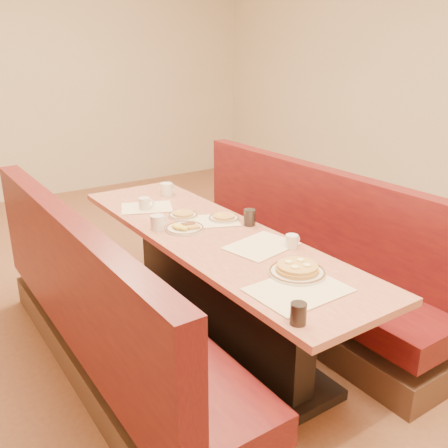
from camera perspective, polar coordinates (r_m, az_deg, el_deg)
ground at (r=3.43m, az=-1.23°, el=-12.83°), size 8.00×8.00×0.00m
room_envelope at (r=2.88m, az=-1.53°, el=21.40°), size 6.04×8.04×2.82m
diner_table at (r=3.24m, az=-1.28°, el=-7.28°), size 0.70×2.50×0.75m
booth_left at (r=2.97m, az=-13.42°, el=-10.97°), size 0.55×2.50×1.05m
booth_right at (r=3.66m, az=8.40°, el=-4.41°), size 0.55×2.50×1.05m
placemat_near_left at (r=2.42m, az=8.51°, el=-7.43°), size 0.46×0.35×0.00m
placemat_near_right at (r=2.90m, az=4.28°, el=-2.49°), size 0.44×0.36×0.00m
placemat_far_left at (r=3.61m, az=-8.83°, el=1.89°), size 0.43×0.38×0.00m
placemat_far_right at (r=3.30m, az=-1.34°, el=0.37°), size 0.42×0.37×0.00m
pancake_plate at (r=2.57m, az=8.36°, el=-5.27°), size 0.29×0.29×0.07m
eggs_plate at (r=3.15m, az=-4.55°, el=-0.44°), size 0.24×0.24×0.05m
extra_plate_mid at (r=3.32m, az=-0.03°, el=0.74°), size 0.21×0.21×0.04m
extra_plate_far at (r=3.39m, az=-4.71°, el=1.07°), size 0.20×0.20×0.04m
coffee_mug_a at (r=2.89m, az=7.79°, el=-1.94°), size 0.10×0.07×0.08m
coffee_mug_b at (r=3.17m, az=-7.57°, el=0.21°), size 0.12×0.09×0.09m
coffee_mug_c at (r=3.86m, az=-6.53°, el=3.97°), size 0.13×0.09×0.10m
coffee_mug_d at (r=3.57m, az=-9.04°, el=2.35°), size 0.11×0.08×0.08m
soda_tumbler_near at (r=2.14m, az=8.49°, el=-10.10°), size 0.07×0.07×0.10m
soda_tumbler_mid at (r=3.22m, az=2.95°, el=0.76°), size 0.08×0.08×0.11m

